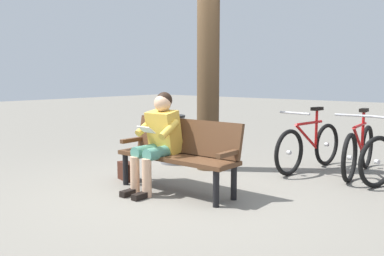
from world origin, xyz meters
TOP-DOWN VIEW (x-y plane):
  - ground_plane at (0.00, 0.00)m, footprint 40.00×40.00m
  - bench at (0.12, -0.08)m, footprint 1.60×0.49m
  - person_reading at (0.33, 0.08)m, footprint 0.49×0.77m
  - handbag at (1.01, 0.01)m, footprint 0.33×0.22m
  - tree_trunk at (0.59, -1.24)m, footprint 0.33×0.33m
  - litter_bin at (1.27, -1.19)m, footprint 0.41×0.41m
  - bicycle_black at (-1.29, -2.30)m, footprint 0.48×1.68m
  - bicycle_green at (-0.62, -2.13)m, footprint 0.48×1.67m

SIDE VIEW (x-z plane):
  - ground_plane at x=0.00m, z-range 0.00..0.00m
  - handbag at x=1.01m, z-range 0.00..0.24m
  - bicycle_black at x=-1.29m, z-range -0.11..0.83m
  - bicycle_green at x=-0.62m, z-range -0.11..0.83m
  - litter_bin at x=1.27m, z-range 0.00..0.78m
  - bench at x=0.12m, z-range 0.07..0.94m
  - person_reading at x=0.33m, z-range 0.06..1.27m
  - tree_trunk at x=0.59m, z-range 0.00..3.77m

